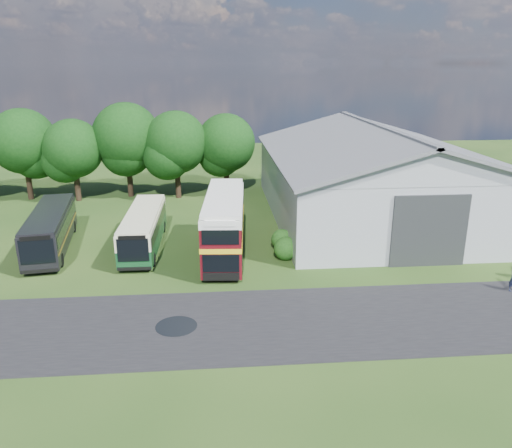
{
  "coord_description": "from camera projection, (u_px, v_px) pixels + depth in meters",
  "views": [
    {
      "loc": [
        0.69,
        -26.61,
        13.2
      ],
      "look_at": [
        3.67,
        8.0,
        2.01
      ],
      "focal_mm": 35.0,
      "sensor_mm": 36.0,
      "label": 1
    }
  ],
  "objects": [
    {
      "name": "ground",
      "position": [
        205.0,
        300.0,
        29.23
      ],
      "size": [
        120.0,
        120.0,
        0.0
      ],
      "primitive_type": "plane",
      "color": "#173210",
      "rests_on": "ground"
    },
    {
      "name": "tree_mid",
      "position": [
        126.0,
        137.0,
        50.2
      ],
      "size": [
        6.8,
        6.8,
        9.6
      ],
      "color": "black",
      "rests_on": "ground"
    },
    {
      "name": "tree_left_a",
      "position": [
        23.0,
        141.0,
        49.19
      ],
      "size": [
        6.46,
        6.46,
        9.12
      ],
      "color": "black",
      "rests_on": "ground"
    },
    {
      "name": "asphalt_road",
      "position": [
        261.0,
        323.0,
        26.63
      ],
      "size": [
        60.0,
        8.0,
        0.02
      ],
      "primitive_type": "cube",
      "color": "black",
      "rests_on": "ground"
    },
    {
      "name": "tree_right_a",
      "position": [
        176.0,
        142.0,
        49.81
      ],
      "size": [
        6.26,
        6.26,
        8.83
      ],
      "color": "black",
      "rests_on": "ground"
    },
    {
      "name": "puddle",
      "position": [
        176.0,
        327.0,
        26.26
      ],
      "size": [
        2.2,
        2.2,
        0.01
      ],
      "primitive_type": "cylinder",
      "color": "black",
      "rests_on": "ground"
    },
    {
      "name": "tree_left_b",
      "position": [
        73.0,
        149.0,
        48.84
      ],
      "size": [
        5.78,
        5.78,
        8.16
      ],
      "color": "black",
      "rests_on": "ground"
    },
    {
      "name": "tree_right_b",
      "position": [
        226.0,
        143.0,
        51.05
      ],
      "size": [
        5.98,
        5.98,
        8.45
      ],
      "color": "black",
      "rests_on": "ground"
    },
    {
      "name": "bus_dark_single",
      "position": [
        51.0,
        229.0,
        36.75
      ],
      "size": [
        3.93,
        10.89,
        2.94
      ],
      "rotation": [
        0.0,
        0.0,
        0.14
      ],
      "color": "black",
      "rests_on": "ground"
    },
    {
      "name": "bus_green_single",
      "position": [
        144.0,
        229.0,
        37.1
      ],
      "size": [
        2.45,
        10.21,
        2.81
      ],
      "rotation": [
        0.0,
        0.0,
        -0.01
      ],
      "color": "black",
      "rests_on": "ground"
    },
    {
      "name": "shrub_front",
      "position": [
        286.0,
        259.0,
        35.38
      ],
      "size": [
        1.7,
        1.7,
        1.7
      ],
      "primitive_type": "sphere",
      "color": "#194714",
      "rests_on": "ground"
    },
    {
      "name": "shrub_mid",
      "position": [
        282.0,
        249.0,
        37.27
      ],
      "size": [
        1.6,
        1.6,
        1.6
      ],
      "primitive_type": "sphere",
      "color": "#194714",
      "rests_on": "ground"
    },
    {
      "name": "storage_shed",
      "position": [
        375.0,
        170.0,
        44.33
      ],
      "size": [
        18.8,
        24.8,
        8.15
      ],
      "color": "gray",
      "rests_on": "ground"
    },
    {
      "name": "bus_maroon_double",
      "position": [
        225.0,
        225.0,
        35.45
      ],
      "size": [
        3.39,
        10.58,
        4.48
      ],
      "rotation": [
        0.0,
        0.0,
        -0.07
      ],
      "color": "black",
      "rests_on": "ground"
    }
  ]
}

